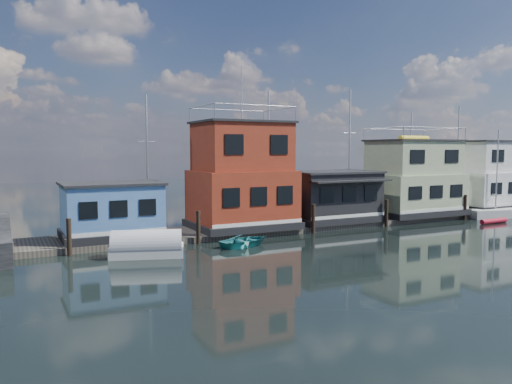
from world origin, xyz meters
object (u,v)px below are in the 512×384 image
tarp_runabout (147,246)px  day_sailer (495,213)px  houseboat_dark (330,196)px  houseboat_white (489,176)px  houseboat_green (413,179)px  red_kayak (494,221)px  dinghy_teal (245,241)px  houseboat_blue (112,210)px  houseboat_red (242,178)px

tarp_runabout → day_sailer: bearing=22.0°
houseboat_dark → houseboat_white: bearing=0.1°
houseboat_green → tarp_runabout: bearing=-168.6°
houseboat_dark → red_kayak: (12.76, -5.50, -2.20)m
dinghy_teal → day_sailer: size_ratio=0.43×
houseboat_green → houseboat_dark: bearing=-179.9°
houseboat_blue → houseboat_dark: houseboat_dark is taller
red_kayak → tarp_runabout: 29.30m
houseboat_blue → houseboat_white: houseboat_white is taller
houseboat_red → day_sailer: 24.46m
houseboat_blue → houseboat_red: houseboat_red is taller
houseboat_blue → red_kayak: bearing=-10.3°
houseboat_green → day_sailer: size_ratio=1.05×
houseboat_green → red_kayak: size_ratio=2.87×
red_kayak → houseboat_green: bearing=123.2°
houseboat_dark → houseboat_green: houseboat_green is taller
dinghy_teal → tarp_runabout: bearing=81.1°
tarp_runabout → day_sailer: (32.51, 1.95, -0.17)m
houseboat_white → red_kayak: (-6.24, -5.52, -3.32)m
houseboat_dark → dinghy_teal: bearing=-154.4°
houseboat_dark → red_kayak: size_ratio=2.52×
tarp_runabout → day_sailer: 32.57m
houseboat_blue → houseboat_red: 9.69m
houseboat_red → red_kayak: bearing=-14.9°
houseboat_green → day_sailer: 8.28m
houseboat_blue → red_kayak: houseboat_blue is taller
houseboat_red → houseboat_white: 27.01m
houseboat_blue → houseboat_dark: size_ratio=0.86×
houseboat_white → red_kayak: size_ratio=2.87×
houseboat_red → red_kayak: (20.76, -5.52, -3.89)m
tarp_runabout → red_kayak: bearing=17.9°
houseboat_blue → houseboat_white: 36.52m
houseboat_red → tarp_runabout: houseboat_red is taller
houseboat_red → red_kayak: houseboat_red is taller
houseboat_red → day_sailer: size_ratio=1.49×
red_kayak → day_sailer: size_ratio=0.37×
houseboat_blue → day_sailer: bearing=-5.5°
dinghy_teal → day_sailer: day_sailer is taller
houseboat_blue → houseboat_dark: 17.50m
houseboat_blue → houseboat_white: bearing=0.0°
dinghy_teal → houseboat_dark: bearing=-75.8°
houseboat_red → dinghy_teal: (-2.12, -4.88, -3.75)m
houseboat_blue → houseboat_green: houseboat_green is taller
houseboat_dark → houseboat_white: houseboat_white is taller
houseboat_green → dinghy_teal: (-19.12, -4.88, -3.19)m
houseboat_blue → dinghy_teal: (7.38, -4.88, -1.85)m
houseboat_green → houseboat_blue: bearing=-180.0°
houseboat_blue → houseboat_red: bearing=0.0°
houseboat_dark → houseboat_white: (19.00, 0.02, 1.12)m
houseboat_dark → houseboat_green: (9.00, 0.02, 1.13)m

